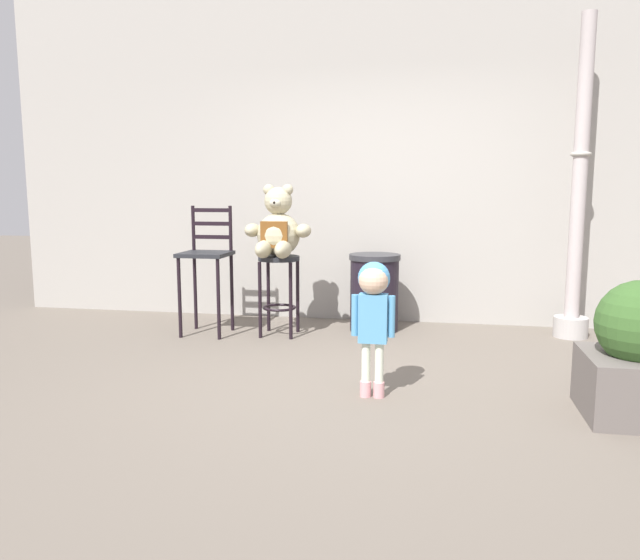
% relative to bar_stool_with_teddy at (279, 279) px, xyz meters
% --- Properties ---
extents(ground_plane, '(24.00, 24.00, 0.00)m').
position_rel_bar_stool_with_teddy_xyz_m(ground_plane, '(0.85, -1.33, -0.51)').
color(ground_plane, '#675E53').
extents(building_wall, '(7.79, 0.30, 3.31)m').
position_rel_bar_stool_with_teddy_xyz_m(building_wall, '(0.85, 0.94, 1.14)').
color(building_wall, '#A09B94').
rests_on(building_wall, ground_plane).
extents(bar_stool_with_teddy, '(0.37, 0.37, 0.72)m').
position_rel_bar_stool_with_teddy_xyz_m(bar_stool_with_teddy, '(0.00, 0.00, 0.00)').
color(bar_stool_with_teddy, '#222327').
rests_on(bar_stool_with_teddy, ground_plane).
extents(teddy_bear, '(0.60, 0.54, 0.63)m').
position_rel_bar_stool_with_teddy_xyz_m(teddy_bear, '(0.00, -0.03, 0.44)').
color(teddy_bear, tan).
rests_on(teddy_bear, bar_stool_with_teddy).
extents(child_walking, '(0.27, 0.22, 0.86)m').
position_rel_bar_stool_with_teddy_xyz_m(child_walking, '(1.00, -1.52, 0.11)').
color(child_walking, '#D8999C').
rests_on(child_walking, ground_plane).
extents(trash_bin, '(0.47, 0.47, 0.72)m').
position_rel_bar_stool_with_teddy_xyz_m(trash_bin, '(0.82, 0.34, -0.15)').
color(trash_bin, black).
rests_on(trash_bin, ground_plane).
extents(lamppost, '(0.30, 0.30, 2.77)m').
position_rel_bar_stool_with_teddy_xyz_m(lamppost, '(2.58, 0.41, 0.58)').
color(lamppost, '#ADA7A3').
rests_on(lamppost, ground_plane).
extents(bar_chair_empty, '(0.42, 0.42, 1.16)m').
position_rel_bar_stool_with_teddy_xyz_m(bar_chair_empty, '(-0.66, -0.05, 0.16)').
color(bar_chair_empty, '#222327').
rests_on(bar_chair_empty, ground_plane).
extents(planter_with_shrub, '(0.58, 0.58, 0.80)m').
position_rel_bar_stool_with_teddy_xyz_m(planter_with_shrub, '(2.52, -1.59, -0.15)').
color(planter_with_shrub, '#615955').
rests_on(planter_with_shrub, ground_plane).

